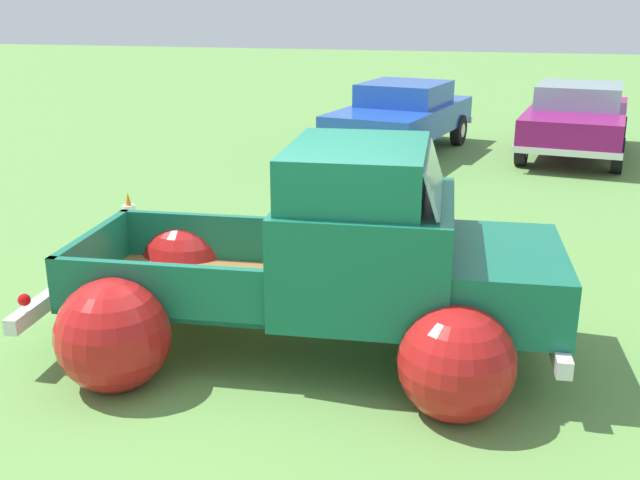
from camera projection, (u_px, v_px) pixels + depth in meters
The scene contains 6 objects.
ground_plane at pixel (296, 347), 6.93m from camera, with size 80.00×80.00×0.00m, color #609347.
vintage_pickup_truck at pixel (338, 273), 6.63m from camera, with size 4.75×3.03×1.96m.
show_car_0 at pixel (402, 115), 15.34m from camera, with size 2.73×4.54×1.43m.
show_car_1 at pixel (577, 117), 15.04m from camera, with size 2.47×4.48×1.43m.
lane_cone_0 at pixel (403, 243), 8.84m from camera, with size 0.36×0.36×0.63m.
lane_cone_1 at pixel (129, 216), 9.95m from camera, with size 0.36×0.36×0.63m.
Camera 1 is at (1.74, -6.03, 3.10)m, focal length 41.76 mm.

